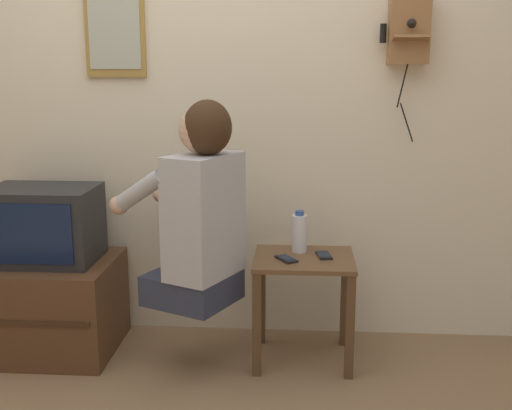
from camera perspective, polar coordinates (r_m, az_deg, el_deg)
The scene contains 10 objects.
wall_back at distance 3.34m, azimuth -4.53°, elevation 9.93°, with size 6.80×0.05×2.55m.
side_table at distance 3.10m, azimuth 4.25°, elevation -6.80°, with size 0.47×0.41×0.52m.
person at distance 2.88m, azimuth -5.08°, elevation -0.39°, with size 0.61×0.55×0.93m.
tv_stand at distance 3.41m, azimuth -17.66°, elevation -8.50°, with size 0.64×0.57×0.46m.
television at distance 3.31m, azimuth -18.41°, elevation -1.65°, with size 0.52×0.38×0.37m.
wall_phone_antique at distance 3.26m, azimuth 13.41°, elevation 14.99°, with size 0.23×0.19×0.74m.
framed_picture at distance 3.40m, azimuth -12.48°, elevation 15.68°, with size 0.30×0.03×0.55m.
cell_phone_held at distance 3.01m, azimuth 2.70°, elevation -4.80°, with size 0.12×0.14×0.01m.
cell_phone_spare at distance 3.08m, azimuth 6.05°, elevation -4.45°, with size 0.08×0.13×0.01m.
water_bottle at distance 3.12m, azimuth 3.87°, elevation -2.48°, with size 0.08×0.08×0.20m.
Camera 1 is at (0.49, -2.17, 1.41)m, focal length 45.00 mm.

